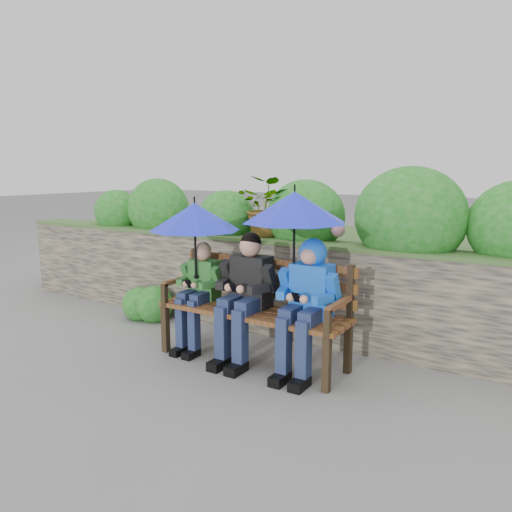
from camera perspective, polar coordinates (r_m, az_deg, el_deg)
The scene contains 8 objects.
ground at distance 4.88m, azimuth -0.63°, elevation -11.23°, with size 60.00×60.00×0.00m, color gray.
garden_backdrop at distance 6.06m, azimuth 7.88°, elevation -1.22°, with size 8.00×2.86×1.82m.
park_bench at distance 4.62m, azimuth 0.07°, elevation -5.34°, with size 1.82×0.53×0.96m.
boy_left at distance 4.89m, azimuth -6.55°, elevation -3.76°, with size 0.43×0.50×1.06m.
boy_middle at distance 4.55m, azimuth -1.23°, elevation -3.99°, with size 0.53×0.62×1.19m.
boy_right at distance 4.26m, azimuth 5.84°, elevation -4.48°, with size 0.52×0.63×1.18m.
umbrella_left at distance 4.77m, azimuth -7.02°, elevation 4.46°, with size 0.87×0.87×0.79m.
umbrella_right at distance 4.23m, azimuth 4.42°, elevation 5.57°, with size 0.91×0.91×0.90m.
Camera 1 is at (2.46, -3.83, 1.76)m, focal length 35.00 mm.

